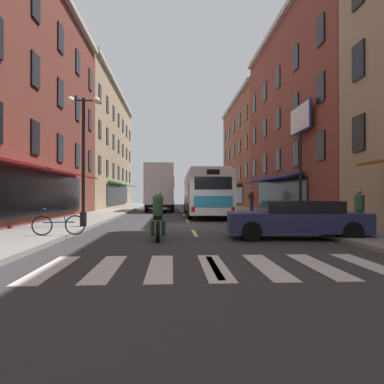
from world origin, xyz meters
name	(u,v)px	position (x,y,z in m)	size (l,w,h in m)	color
ground_plane	(190,226)	(0.00, 0.00, -0.05)	(34.80, 80.00, 0.10)	#333335
lane_centre_dashes	(190,226)	(0.00, -0.25, 0.00)	(0.14, 73.90, 0.01)	#DBCC4C
crosswalk_near	(214,267)	(0.00, -10.00, 0.00)	(7.10, 2.80, 0.01)	silver
sidewalk_left	(66,225)	(-5.90, 0.00, 0.07)	(3.00, 80.00, 0.14)	gray
sidewalk_right	(309,223)	(5.90, 0.00, 0.07)	(3.00, 80.00, 0.14)	gray
billboard_sign	(300,130)	(7.05, 4.35, 5.51)	(0.40, 3.29, 6.93)	black
transit_bus	(204,193)	(1.43, 8.07, 1.63)	(2.74, 12.00, 3.10)	silver
box_truck	(160,188)	(-1.92, 14.99, 2.09)	(2.51, 8.10, 4.08)	#B21E19
sedan_near	(297,219)	(3.36, -5.42, 0.67)	(4.71, 2.29, 1.28)	navy
sedan_mid	(161,202)	(-2.12, 23.40, 0.67)	(2.05, 4.79, 1.30)	#515154
motorcycle_rider	(158,218)	(-1.33, -5.45, 0.71)	(0.62, 2.07, 1.66)	black
bicycle_near	(59,224)	(-4.63, -5.19, 0.50)	(1.70, 0.48, 0.91)	black
pedestrian_near	(251,200)	(5.81, 12.45, 1.09)	(0.51, 0.36, 1.78)	navy
pedestrian_mid	(359,210)	(6.04, -4.50, 0.94)	(0.36, 0.36, 1.58)	navy
street_lamp_twin	(83,155)	(-4.66, -1.80, 3.21)	(1.42, 0.32, 5.55)	black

